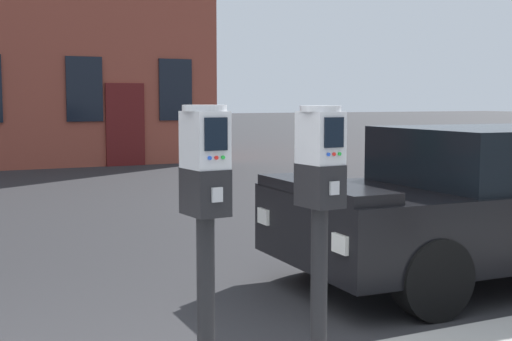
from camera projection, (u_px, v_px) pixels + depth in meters
parking_meter_near_kerb at (205, 202)px, 3.44m from camera, size 0.23×0.26×1.51m
parking_meter_twin_adjacent at (320, 195)px, 3.73m from camera, size 0.23×0.26×1.50m
parked_car_red_compact at (510, 198)px, 6.71m from camera, size 4.50×2.02×1.42m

